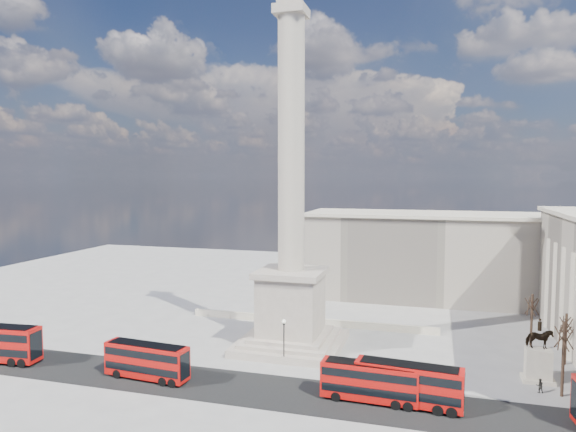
# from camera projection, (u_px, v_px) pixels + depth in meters

# --- Properties ---
(ground) EXTENTS (180.00, 180.00, 0.00)m
(ground) POSITION_uv_depth(u_px,v_px,m) (281.00, 359.00, 66.54)
(ground) COLOR #A09D97
(ground) RESTS_ON ground
(asphalt_road) EXTENTS (120.00, 9.00, 0.01)m
(asphalt_road) POSITION_uv_depth(u_px,v_px,m) (298.00, 395.00, 55.58)
(asphalt_road) COLOR black
(asphalt_road) RESTS_ON ground
(nelsons_column) EXTENTS (14.00, 14.00, 49.85)m
(nelsons_column) POSITION_uv_depth(u_px,v_px,m) (291.00, 255.00, 70.33)
(nelsons_column) COLOR #B3A595
(nelsons_column) RESTS_ON ground
(balustrade_wall) EXTENTS (40.00, 0.60, 1.10)m
(balustrade_wall) POSITION_uv_depth(u_px,v_px,m) (310.00, 321.00, 81.82)
(balustrade_wall) COLOR beige
(balustrade_wall) RESTS_ON ground
(building_northeast) EXTENTS (51.00, 17.00, 16.60)m
(building_northeast) POSITION_uv_depth(u_px,v_px,m) (440.00, 256.00, 98.66)
(building_northeast) COLOR beige
(building_northeast) RESTS_ON ground
(red_bus_a) EXTENTS (10.48, 3.20, 4.19)m
(red_bus_a) POSITION_uv_depth(u_px,v_px,m) (147.00, 361.00, 59.69)
(red_bus_a) COLOR red
(red_bus_a) RESTS_ON ground
(red_bus_b) EXTENTS (10.26, 2.79, 4.12)m
(red_bus_b) POSITION_uv_depth(u_px,v_px,m) (370.00, 382.00, 53.69)
(red_bus_b) COLOR red
(red_bus_b) RESTS_ON ground
(red_bus_c) EXTENTS (11.06, 3.46, 4.41)m
(red_bus_c) POSITION_uv_depth(u_px,v_px,m) (409.00, 384.00, 52.67)
(red_bus_c) COLOR red
(red_bus_c) RESTS_ON ground
(victorian_lamp) EXTENTS (0.49, 0.49, 5.74)m
(victorian_lamp) POSITION_uv_depth(u_px,v_px,m) (284.00, 338.00, 64.33)
(victorian_lamp) COLOR black
(victorian_lamp) RESTS_ON ground
(equestrian_statue) EXTENTS (3.49, 2.62, 7.40)m
(equestrian_statue) POSITION_uv_depth(u_px,v_px,m) (538.00, 360.00, 59.04)
(equestrian_statue) COLOR beige
(equestrian_statue) RESTS_ON ground
(bare_tree_near) EXTENTS (1.97, 1.97, 8.62)m
(bare_tree_near) POSITION_uv_depth(u_px,v_px,m) (564.00, 335.00, 54.64)
(bare_tree_near) COLOR #332319
(bare_tree_near) RESTS_ON ground
(bare_tree_mid) EXTENTS (1.80, 1.80, 6.83)m
(bare_tree_mid) POSITION_uv_depth(u_px,v_px,m) (566.00, 322.00, 64.14)
(bare_tree_mid) COLOR #332319
(bare_tree_mid) RESTS_ON ground
(bare_tree_far) EXTENTS (2.00, 2.00, 8.18)m
(bare_tree_far) POSITION_uv_depth(u_px,v_px,m) (532.00, 304.00, 69.13)
(bare_tree_far) COLOR #332319
(bare_tree_far) RESTS_ON ground
(pedestrian_walking) EXTENTS (0.65, 0.45, 1.71)m
(pedestrian_walking) POSITION_uv_depth(u_px,v_px,m) (436.00, 372.00, 59.65)
(pedestrian_walking) COLOR black
(pedestrian_walking) RESTS_ON ground
(pedestrian_standing) EXTENTS (0.85, 0.70, 1.59)m
(pedestrian_standing) POSITION_uv_depth(u_px,v_px,m) (540.00, 386.00, 56.04)
(pedestrian_standing) COLOR black
(pedestrian_standing) RESTS_ON ground
(pedestrian_crossing) EXTENTS (0.87, 0.98, 1.60)m
(pedestrian_crossing) POSITION_uv_depth(u_px,v_px,m) (365.00, 378.00, 58.10)
(pedestrian_crossing) COLOR black
(pedestrian_crossing) RESTS_ON ground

